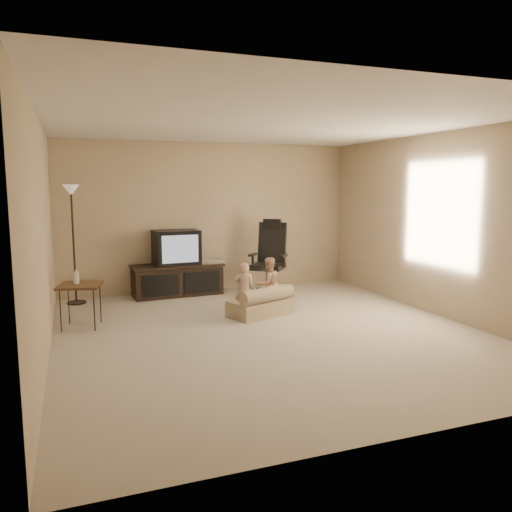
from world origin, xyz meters
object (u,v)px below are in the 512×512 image
(office_chair, at_px, (269,267))
(child_sofa, at_px, (262,304))
(floor_lamp, at_px, (72,218))
(tv_stand, at_px, (177,268))
(toddler_right, at_px, (268,284))
(side_table, at_px, (80,286))
(toddler_left, at_px, (244,289))

(office_chair, relative_size, child_sofa, 1.29)
(floor_lamp, relative_size, child_sofa, 1.87)
(tv_stand, distance_m, office_chair, 1.51)
(floor_lamp, bearing_deg, office_chair, -6.81)
(tv_stand, relative_size, floor_lamp, 0.85)
(office_chair, height_order, toddler_right, office_chair)
(side_table, bearing_deg, child_sofa, -6.87)
(child_sofa, bearing_deg, side_table, 153.16)
(floor_lamp, distance_m, child_sofa, 3.13)
(toddler_right, bearing_deg, floor_lamp, -40.70)
(office_chair, bearing_deg, floor_lamp, -147.92)
(child_sofa, distance_m, toddler_left, 0.32)
(toddler_left, bearing_deg, toddler_right, -143.34)
(tv_stand, distance_m, toddler_right, 1.81)
(tv_stand, bearing_deg, toddler_right, -59.55)
(office_chair, xyz_separation_m, toddler_left, (-0.86, -1.21, -0.07))
(toddler_left, bearing_deg, child_sofa, 175.55)
(floor_lamp, distance_m, toddler_left, 2.84)
(side_table, bearing_deg, tv_stand, 43.60)
(side_table, distance_m, toddler_left, 2.14)
(toddler_left, relative_size, toddler_right, 0.96)
(office_chair, bearing_deg, toddler_right, -73.58)
(office_chair, xyz_separation_m, child_sofa, (-0.63, -1.31, -0.28))
(tv_stand, height_order, side_table, tv_stand)
(tv_stand, bearing_deg, floor_lamp, 179.51)
(side_table, relative_size, toddler_left, 1.01)
(side_table, distance_m, floor_lamp, 1.59)
(child_sofa, bearing_deg, toddler_right, 30.84)
(tv_stand, distance_m, child_sofa, 1.94)
(floor_lamp, bearing_deg, toddler_left, -35.97)
(toddler_left, height_order, toddler_right, toddler_right)
(child_sofa, bearing_deg, toddler_left, 137.42)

